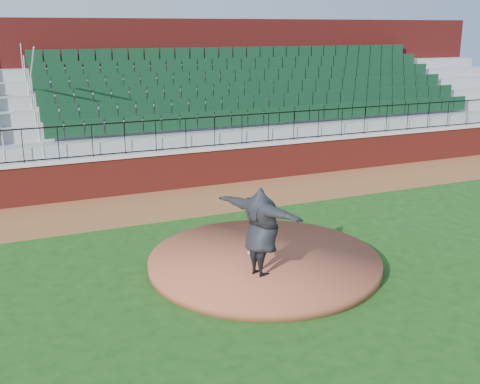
% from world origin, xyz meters
% --- Properties ---
extents(ground, '(90.00, 90.00, 0.00)m').
position_xyz_m(ground, '(0.00, 0.00, 0.00)').
color(ground, '#174012').
rests_on(ground, ground).
extents(warning_track, '(34.00, 3.20, 0.01)m').
position_xyz_m(warning_track, '(0.00, 5.40, 0.01)').
color(warning_track, brown).
rests_on(warning_track, ground).
extents(field_wall, '(34.00, 0.35, 1.20)m').
position_xyz_m(field_wall, '(0.00, 7.00, 0.60)').
color(field_wall, maroon).
rests_on(field_wall, ground).
extents(wall_cap, '(34.00, 0.45, 0.10)m').
position_xyz_m(wall_cap, '(0.00, 7.00, 1.25)').
color(wall_cap, '#B7B7B7').
rests_on(wall_cap, field_wall).
extents(wall_railing, '(34.00, 0.05, 1.00)m').
position_xyz_m(wall_railing, '(0.00, 7.00, 1.80)').
color(wall_railing, black).
rests_on(wall_railing, wall_cap).
extents(seating_stands, '(34.00, 5.10, 4.60)m').
position_xyz_m(seating_stands, '(0.00, 9.72, 2.30)').
color(seating_stands, gray).
rests_on(seating_stands, ground).
extents(concourse_wall, '(34.00, 0.50, 5.50)m').
position_xyz_m(concourse_wall, '(0.00, 12.52, 2.75)').
color(concourse_wall, maroon).
rests_on(concourse_wall, ground).
extents(pitchers_mound, '(5.14, 5.14, 0.25)m').
position_xyz_m(pitchers_mound, '(-0.13, -0.14, 0.12)').
color(pitchers_mound, brown).
rests_on(pitchers_mound, ground).
extents(pitching_rubber, '(0.51, 0.13, 0.03)m').
position_xyz_m(pitching_rubber, '(-0.13, 0.13, 0.27)').
color(pitching_rubber, white).
rests_on(pitching_rubber, pitchers_mound).
extents(pitcher, '(1.36, 2.35, 1.85)m').
position_xyz_m(pitcher, '(-0.63, -0.97, 1.17)').
color(pitcher, black).
rests_on(pitcher, pitchers_mound).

